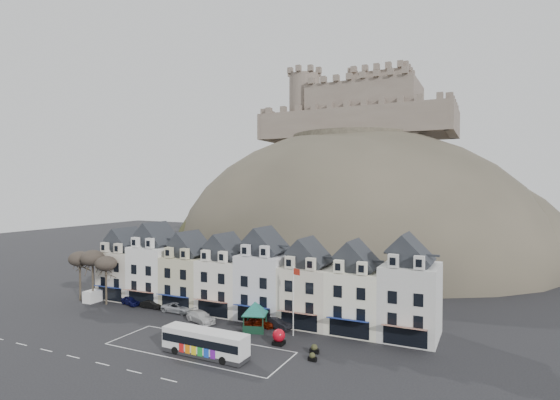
# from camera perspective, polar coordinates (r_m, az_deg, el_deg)

# --- Properties ---
(ground) EXTENTS (300.00, 300.00, 0.00)m
(ground) POSITION_cam_1_polar(r_m,az_deg,el_deg) (55.15, -13.16, -18.41)
(ground) COLOR black
(ground) RESTS_ON ground
(coach_bay_markings) EXTENTS (22.00, 7.50, 0.01)m
(coach_bay_markings) POSITION_cam_1_polar(r_m,az_deg,el_deg) (54.93, -10.58, -18.48)
(coach_bay_markings) COLOR silver
(coach_bay_markings) RESTS_ON ground
(townhouse_terrace) EXTENTS (54.40, 9.35, 11.80)m
(townhouse_terrace) POSITION_cam_1_polar(r_m,az_deg,el_deg) (66.34, -4.25, -10.17)
(townhouse_terrace) COLOR beige
(townhouse_terrace) RESTS_ON ground
(castle_hill) EXTENTS (100.00, 76.00, 68.00)m
(castle_hill) POSITION_cam_1_polar(r_m,az_deg,el_deg) (115.16, 9.68, -7.77)
(castle_hill) COLOR #3D3A2F
(castle_hill) RESTS_ON ground
(castle) EXTENTS (50.20, 22.20, 22.00)m
(castle) POSITION_cam_1_polar(r_m,az_deg,el_deg) (122.42, 10.35, 11.64)
(castle) COLOR #6C5D52
(castle) RESTS_ON ground
(tree_left_far) EXTENTS (3.61, 3.61, 8.24)m
(tree_left_far) POSITION_cam_1_polar(r_m,az_deg,el_deg) (80.74, -24.69, -7.04)
(tree_left_far) COLOR #362E22
(tree_left_far) RESTS_ON ground
(tree_left_mid) EXTENTS (3.78, 3.78, 8.64)m
(tree_left_mid) POSITION_cam_1_polar(r_m,az_deg,el_deg) (78.42, -23.28, -7.03)
(tree_left_mid) COLOR #362E22
(tree_left_mid) RESTS_ON ground
(tree_left_near) EXTENTS (3.43, 3.43, 7.84)m
(tree_left_near) POSITION_cam_1_polar(r_m,az_deg,el_deg) (76.31, -21.79, -7.77)
(tree_left_near) COLOR #362E22
(tree_left_near) RESTS_ON ground
(bus) EXTENTS (10.47, 2.65, 2.94)m
(bus) POSITION_cam_1_polar(r_m,az_deg,el_deg) (51.95, -9.76, -17.77)
(bus) COLOR #262628
(bus) RESTS_ON ground
(bus_shelter) EXTENTS (5.87, 5.87, 3.91)m
(bus_shelter) POSITION_cam_1_polar(r_m,az_deg,el_deg) (59.07, -3.28, -13.91)
(bus_shelter) COLOR #103120
(bus_shelter) RESTS_ON ground
(red_buoy) EXTENTS (1.54, 1.54, 1.90)m
(red_buoy) POSITION_cam_1_polar(r_m,az_deg,el_deg) (54.82, -0.16, -17.42)
(red_buoy) COLOR black
(red_buoy) RESTS_ON ground
(flagpole) EXTENTS (1.19, 0.59, 8.94)m
(flagpole) POSITION_cam_1_polar(r_m,az_deg,el_deg) (56.63, 1.81, -12.43)
(flagpole) COLOR silver
(flagpole) RESTS_ON ground
(white_van) EXTENTS (1.97, 4.25, 1.91)m
(white_van) POSITION_cam_1_polar(r_m,az_deg,el_deg) (80.29, -22.86, -11.38)
(white_van) COLOR white
(white_van) RESTS_ON ground
(planter_west) EXTENTS (0.96, 0.65, 0.93)m
(planter_west) POSITION_cam_1_polar(r_m,az_deg,el_deg) (50.49, 4.25, -19.77)
(planter_west) COLOR black
(planter_west) RESTS_ON ground
(planter_east) EXTENTS (1.12, 0.74, 1.06)m
(planter_east) POSITION_cam_1_polar(r_m,az_deg,el_deg) (52.55, 4.50, -18.82)
(planter_east) COLOR black
(planter_east) RESTS_ON ground
(car_navy) EXTENTS (4.52, 2.84, 1.44)m
(car_navy) POSITION_cam_1_polar(r_m,az_deg,el_deg) (75.78, -18.87, -12.31)
(car_navy) COLOR #0C0D3D
(car_navy) RESTS_ON ground
(car_black) EXTENTS (3.80, 1.35, 1.25)m
(car_black) POSITION_cam_1_polar(r_m,az_deg,el_deg) (72.83, -16.42, -12.94)
(car_black) COLOR black
(car_black) RESTS_ON ground
(car_silver) EXTENTS (5.25, 2.50, 1.48)m
(car_silver) POSITION_cam_1_polar(r_m,az_deg,el_deg) (69.59, -13.10, -13.51)
(car_silver) COLOR #B4B7BD
(car_silver) RESTS_ON ground
(car_white) EXTENTS (5.63, 3.80, 1.51)m
(car_white) POSITION_cam_1_polar(r_m,az_deg,el_deg) (64.22, -10.31, -14.77)
(car_white) COLOR silver
(car_white) RESTS_ON ground
(car_maroon) EXTENTS (4.59, 2.67, 1.47)m
(car_maroon) POSITION_cam_1_polar(r_m,az_deg,el_deg) (61.16, -2.69, -15.61)
(car_maroon) COLOR #5B1205
(car_maroon) RESTS_ON ground
(car_charcoal) EXTENTS (4.54, 2.54, 1.42)m
(car_charcoal) POSITION_cam_1_polar(r_m,az_deg,el_deg) (60.68, -0.38, -15.78)
(car_charcoal) COLOR black
(car_charcoal) RESTS_ON ground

